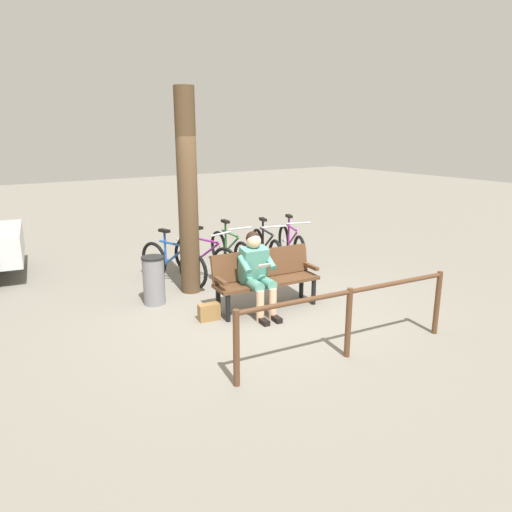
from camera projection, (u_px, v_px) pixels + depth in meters
name	position (u px, v px, depth m)	size (l,w,h in m)	color
ground_plane	(255.00, 311.00, 7.04)	(40.00, 40.00, 0.00)	slate
bench	(265.00, 275.00, 7.07)	(1.64, 0.63, 0.87)	#51331E
person_reading	(257.00, 270.00, 6.79)	(0.52, 0.79, 1.20)	#4C8C7A
handbag	(209.00, 312.00, 6.68)	(0.30, 0.14, 0.24)	olive
tree_trunk	(188.00, 194.00, 7.48)	(0.32, 0.32, 3.24)	#4C3823
litter_bin	(154.00, 280.00, 7.24)	(0.34, 0.34, 0.75)	slate
bicycle_black	(291.00, 245.00, 9.51)	(0.68, 1.60, 0.94)	black
bicycle_blue	(266.00, 249.00, 9.17)	(0.58, 1.64, 0.94)	black
bicycle_orange	(230.00, 252.00, 8.99)	(0.48, 1.68, 0.94)	black
bicycle_purple	(205.00, 259.00, 8.47)	(0.59, 1.64, 0.94)	black
bicycle_green	(173.00, 263.00, 8.21)	(0.63, 1.62, 0.94)	black
railing_fence	(349.00, 310.00, 5.49)	(2.93, 0.38, 0.85)	#51331E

